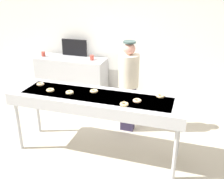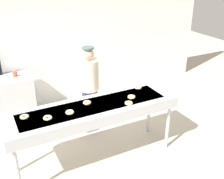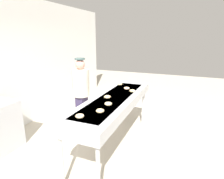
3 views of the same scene
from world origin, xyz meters
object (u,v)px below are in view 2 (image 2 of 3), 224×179
(plain_donut_5, at_px, (87,103))
(plain_donut_6, at_px, (138,87))
(fryer_conveyor, at_px, (94,111))
(plain_donut_4, at_px, (24,117))
(paper_cup_0, at_px, (15,74))
(plain_donut_2, at_px, (70,112))
(plain_donut_3, at_px, (48,118))
(plain_donut_1, at_px, (131,97))
(plain_donut_0, at_px, (129,103))
(worker_baker, at_px, (89,85))

(plain_donut_5, height_order, plain_donut_6, same)
(fryer_conveyor, xyz_separation_m, plain_donut_4, (-1.01, 0.10, 0.11))
(fryer_conveyor, relative_size, plain_donut_6, 21.83)
(paper_cup_0, bearing_deg, plain_donut_6, -44.90)
(plain_donut_2, xyz_separation_m, plain_donut_4, (-0.61, 0.17, 0.00))
(plain_donut_4, relative_size, paper_cup_0, 1.13)
(fryer_conveyor, relative_size, plain_donut_5, 21.83)
(plain_donut_2, xyz_separation_m, paper_cup_0, (-0.45, 2.06, -0.06))
(plain_donut_4, height_order, plain_donut_5, same)
(plain_donut_3, xyz_separation_m, plain_donut_4, (-0.28, 0.18, 0.00))
(plain_donut_1, xyz_separation_m, plain_donut_4, (-1.65, 0.15, 0.00))
(plain_donut_1, bearing_deg, plain_donut_0, -131.54)
(plain_donut_5, xyz_separation_m, worker_baker, (0.36, 0.77, -0.08))
(fryer_conveyor, xyz_separation_m, worker_baker, (0.29, 0.86, 0.03))
(plain_donut_1, distance_m, paper_cup_0, 2.52)
(plain_donut_1, relative_size, plain_donut_4, 1.00)
(fryer_conveyor, distance_m, plain_donut_5, 0.16)
(plain_donut_3, bearing_deg, plain_donut_4, 147.86)
(worker_baker, relative_size, paper_cup_0, 15.33)
(paper_cup_0, bearing_deg, plain_donut_3, -86.61)
(plain_donut_3, distance_m, worker_baker, 1.38)
(worker_baker, bearing_deg, plain_donut_1, 118.18)
(worker_baker, bearing_deg, plain_donut_3, 49.56)
(plain_donut_1, xyz_separation_m, plain_donut_6, (0.29, 0.26, 0.00))
(paper_cup_0, bearing_deg, plain_donut_4, -94.81)
(fryer_conveyor, distance_m, paper_cup_0, 2.17)
(plain_donut_5, relative_size, plain_donut_6, 1.00)
(plain_donut_2, height_order, plain_donut_4, same)
(plain_donut_0, xyz_separation_m, worker_baker, (-0.21, 1.07, -0.08))
(plain_donut_2, distance_m, plain_donut_6, 1.36)
(paper_cup_0, bearing_deg, fryer_conveyor, -66.91)
(plain_donut_1, xyz_separation_m, plain_donut_3, (-1.37, -0.03, 0.00))
(plain_donut_1, xyz_separation_m, paper_cup_0, (-1.49, 2.04, -0.06))
(plain_donut_6, bearing_deg, fryer_conveyor, -166.88)
(plain_donut_1, height_order, plain_donut_2, same)
(plain_donut_5, bearing_deg, plain_donut_2, -154.20)
(fryer_conveyor, xyz_separation_m, plain_donut_1, (0.64, -0.05, 0.11))
(plain_donut_0, height_order, paper_cup_0, plain_donut_0)
(fryer_conveyor, bearing_deg, plain_donut_5, 125.73)
(plain_donut_6, bearing_deg, plain_donut_4, -176.63)
(plain_donut_4, bearing_deg, paper_cup_0, 85.19)
(plain_donut_2, bearing_deg, plain_donut_6, 11.96)
(plain_donut_2, height_order, paper_cup_0, plain_donut_2)
(plain_donut_3, xyz_separation_m, paper_cup_0, (-0.12, 2.07, -0.06))
(plain_donut_5, bearing_deg, plain_donut_1, -11.25)
(plain_donut_1, height_order, plain_donut_4, same)
(fryer_conveyor, relative_size, worker_baker, 1.61)
(plain_donut_2, bearing_deg, plain_donut_5, 25.80)
(plain_donut_1, relative_size, plain_donut_3, 1.00)
(worker_baker, bearing_deg, plain_donut_0, 107.78)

